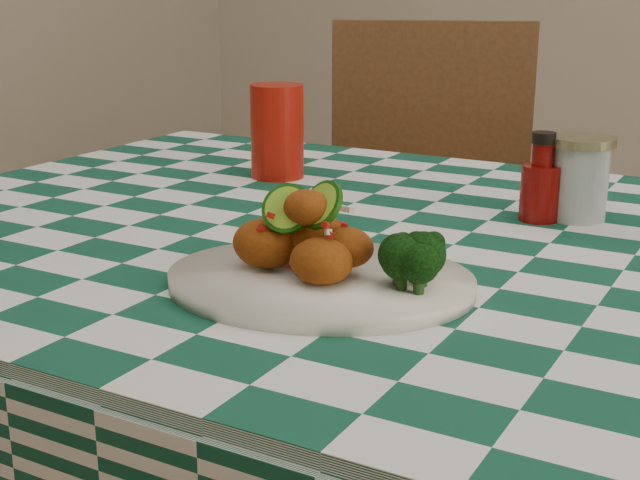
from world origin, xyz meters
The scene contains 7 objects.
plate centered at (-0.06, -0.23, 0.80)m, with size 0.33×0.26×0.02m, color silver, non-canonical shape.
fried_chicken_pile centered at (-0.07, -0.23, 0.85)m, with size 0.14×0.10×0.09m, color #8B3C0D, non-canonical shape.
broccoli_side centered at (0.03, -0.21, 0.83)m, with size 0.07×0.07×0.06m, color black, non-canonical shape.
red_tumbler centered at (-0.40, 0.22, 0.86)m, with size 0.09×0.09×0.15m, color #A01308.
ketchup_bottle centered at (0.06, 0.17, 0.85)m, with size 0.05×0.05×0.12m, color #6C0805, non-canonical shape.
mason_jar centered at (0.10, 0.20, 0.84)m, with size 0.09×0.09×0.11m, color #B2BCBA, non-canonical shape.
wooden_chair_left centered at (-0.34, 0.73, 0.51)m, with size 0.46×0.48×1.01m, color #472814, non-canonical shape.
Camera 1 is at (0.37, -1.00, 1.10)m, focal length 50.00 mm.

